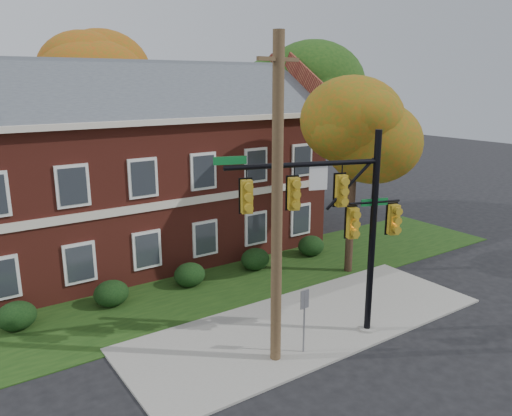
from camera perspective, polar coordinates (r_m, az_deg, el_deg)
ground at (r=18.52m, az=8.08°, el=-14.15°), size 120.00×120.00×0.00m
sidewalk at (r=19.15m, az=6.01°, el=-12.93°), size 14.00×5.00×0.08m
grass_strip at (r=22.82m, az=-2.23°, el=-8.28°), size 30.00×6.00×0.04m
apartment_building at (r=25.79m, az=-13.28°, el=5.47°), size 18.80×8.80×9.74m
hedge_far_left at (r=20.42m, az=-25.70°, el=-11.06°), size 1.40×1.26×1.05m
hedge_left at (r=21.08m, az=-16.21°, el=-9.35°), size 1.40×1.26×1.05m
hedge_center at (r=22.29m, az=-7.60°, el=-7.57°), size 1.40×1.26×1.05m
hedge_right at (r=23.95m, az=-0.09°, el=-5.86°), size 1.40×1.26×1.05m
hedge_far_right at (r=25.97m, az=6.31°, el=-4.31°), size 1.40×1.26×1.05m
tree_near_right at (r=22.83m, az=11.86°, el=8.70°), size 4.50×4.25×8.58m
tree_right_rear at (r=32.08m, az=5.39°, el=13.07°), size 6.30×5.95×10.62m
tree_far_rear at (r=33.35m, az=-16.58°, el=13.85°), size 6.84×6.46×11.52m
traffic_signal at (r=16.77m, az=9.43°, el=-0.68°), size 6.21×2.25×7.26m
utility_pole at (r=14.91m, az=2.42°, el=0.22°), size 1.58×0.38×10.16m
sign_post at (r=16.59m, az=5.54°, el=-11.63°), size 0.33×0.06×2.28m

